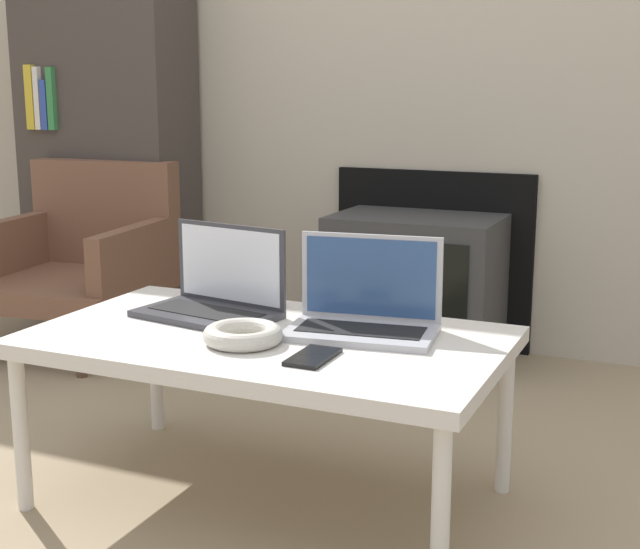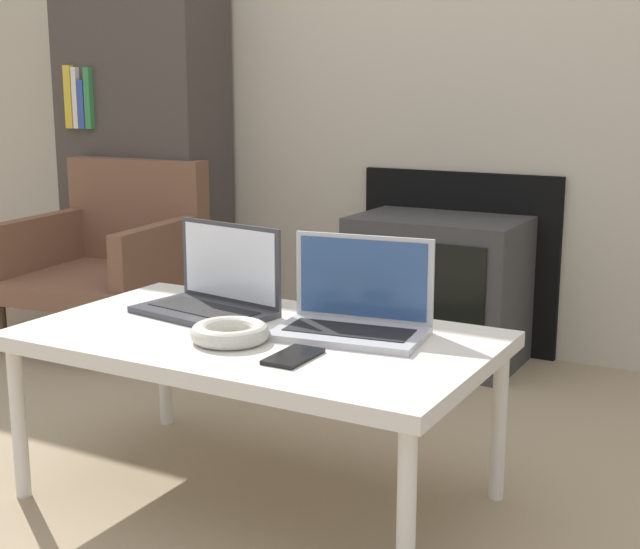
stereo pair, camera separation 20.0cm
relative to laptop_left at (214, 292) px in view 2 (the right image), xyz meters
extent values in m
plane|color=#998466|center=(0.20, -0.39, -0.46)|extent=(14.00, 14.00, 0.00)
cube|color=black|center=(0.16, 1.32, -0.13)|extent=(0.75, 0.03, 0.66)
cube|color=silver|center=(0.20, -0.11, -0.07)|extent=(1.08, 0.62, 0.04)
cylinder|color=silver|center=(-0.30, -0.38, -0.27)|extent=(0.04, 0.04, 0.37)
cylinder|color=silver|center=(0.70, -0.38, -0.27)|extent=(0.04, 0.04, 0.37)
cylinder|color=silver|center=(-0.30, 0.16, -0.27)|extent=(0.04, 0.04, 0.37)
cylinder|color=silver|center=(0.70, 0.16, -0.27)|extent=(0.04, 0.04, 0.37)
cube|color=#38383D|center=(-0.01, -0.04, -0.04)|extent=(0.37, 0.26, 0.02)
cube|color=black|center=(-0.01, -0.04, -0.03)|extent=(0.30, 0.16, 0.00)
cube|color=#38383D|center=(0.01, 0.06, 0.07)|extent=(0.33, 0.06, 0.20)
cube|color=white|center=(0.01, 0.05, 0.07)|extent=(0.31, 0.05, 0.18)
cube|color=#B2B2B7|center=(0.40, -0.04, -0.04)|extent=(0.36, 0.25, 0.02)
cube|color=black|center=(0.40, -0.04, -0.03)|extent=(0.30, 0.15, 0.00)
cube|color=#B2B2B7|center=(0.39, 0.06, 0.07)|extent=(0.33, 0.05, 0.20)
cube|color=#2D4C7F|center=(0.39, 0.06, 0.07)|extent=(0.31, 0.04, 0.18)
torus|color=beige|center=(0.18, -0.20, -0.03)|extent=(0.18, 0.18, 0.04)
cube|color=black|center=(0.37, -0.24, -0.05)|extent=(0.08, 0.14, 0.01)
cube|color=#383838|center=(0.16, 1.12, -0.20)|extent=(0.59, 0.39, 0.52)
cube|color=black|center=(0.16, 0.92, -0.20)|extent=(0.48, 0.01, 0.40)
cube|color=brown|center=(-1.05, 0.72, -0.23)|extent=(0.67, 0.71, 0.08)
cube|color=brown|center=(-1.08, 0.99, 0.02)|extent=(0.60, 0.17, 0.41)
cube|color=brown|center=(-1.31, 0.68, -0.09)|extent=(0.13, 0.58, 0.20)
cube|color=brown|center=(-0.78, 0.75, -0.09)|extent=(0.13, 0.58, 0.20)
cylinder|color=#4C3828|center=(-1.30, 0.45, -0.36)|extent=(0.04, 0.04, 0.19)
cylinder|color=#4C3828|center=(-0.80, 0.45, -0.36)|extent=(0.04, 0.04, 0.19)
cylinder|color=#4C3828|center=(-1.30, 0.99, -0.36)|extent=(0.04, 0.04, 0.19)
cylinder|color=#4C3828|center=(-0.80, 0.99, -0.36)|extent=(0.04, 0.04, 0.19)
cube|color=#3F3833|center=(-1.19, 1.16, 0.26)|extent=(0.70, 0.30, 1.44)
cube|color=gold|center=(-1.43, 1.00, 0.46)|extent=(0.04, 0.02, 0.26)
cube|color=silver|center=(-1.40, 1.00, 0.46)|extent=(0.03, 0.02, 0.25)
cube|color=#2D479E|center=(-1.36, 1.00, 0.43)|extent=(0.03, 0.02, 0.20)
cube|color=#337F42|center=(-1.33, 1.00, 0.46)|extent=(0.03, 0.02, 0.25)
camera|label=1|loc=(1.11, -1.86, 0.51)|focal=50.00mm
camera|label=2|loc=(1.29, -1.77, 0.51)|focal=50.00mm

